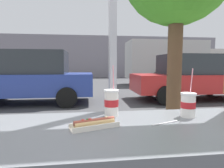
{
  "coord_description": "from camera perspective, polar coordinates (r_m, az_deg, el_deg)",
  "views": [
    {
      "loc": [
        -0.18,
        -1.3,
        1.32
      ],
      "look_at": [
        0.37,
        2.98,
        0.89
      ],
      "focal_mm": 30.4,
      "sensor_mm": 36.0,
      "label": 1
    }
  ],
  "objects": [
    {
      "name": "ground_plane",
      "position": [
        9.39,
        -6.14,
        -2.38
      ],
      "size": [
        60.0,
        60.0,
        0.0
      ],
      "primitive_type": "plane",
      "color": "#424244"
    },
    {
      "name": "sidewalk_strip",
      "position": [
        3.17,
        -3.6,
        -17.78
      ],
      "size": [
        16.0,
        2.8,
        0.11
      ],
      "primitive_type": "cube",
      "color": "#9E998E",
      "rests_on": "ground"
    },
    {
      "name": "building_facade_far",
      "position": [
        20.47,
        -6.87,
        8.09
      ],
      "size": [
        28.0,
        1.2,
        4.36
      ],
      "primitive_type": "cube",
      "color": "gray",
      "rests_on": "ground"
    },
    {
      "name": "soda_cup_left",
      "position": [
        1.24,
        -0.18,
        -5.6
      ],
      "size": [
        0.1,
        0.1,
        0.33
      ],
      "color": "silver",
      "rests_on": "window_counter"
    },
    {
      "name": "soda_cup_right",
      "position": [
        1.32,
        21.92,
        -5.73
      ],
      "size": [
        0.1,
        0.1,
        0.31
      ],
      "color": "white",
      "rests_on": "window_counter"
    },
    {
      "name": "hotdog_tray_far",
      "position": [
        1.04,
        -5.26,
        -11.75
      ],
      "size": [
        0.27,
        0.16,
        0.05
      ],
      "color": "silver",
      "rests_on": "window_counter"
    },
    {
      "name": "loose_straw",
      "position": [
        1.15,
        15.63,
        -11.24
      ],
      "size": [
        0.18,
        0.07,
        0.01
      ],
      "primitive_type": "cylinder",
      "rotation": [
        0.0,
        1.57,
        0.35
      ],
      "color": "white",
      "rests_on": "window_counter"
    },
    {
      "name": "parked_car_blue",
      "position": [
        7.04,
        -23.09,
        1.83
      ],
      "size": [
        4.22,
        1.92,
        1.79
      ],
      "color": "#283D93",
      "rests_on": "ground"
    },
    {
      "name": "parked_car_red",
      "position": [
        7.83,
        22.74,
        1.94
      ],
      "size": [
        4.41,
        1.92,
        1.71
      ],
      "color": "red",
      "rests_on": "ground"
    },
    {
      "name": "box_truck",
      "position": [
        13.6,
        18.5,
        6.52
      ],
      "size": [
        6.79,
        2.44,
        2.88
      ],
      "color": "beige",
      "rests_on": "ground"
    }
  ]
}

